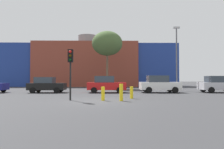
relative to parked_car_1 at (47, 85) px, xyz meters
The scene contains 12 objects.
ground_plane 10.20m from the parked_car_1, 54.80° to the right, with size 200.00×200.00×0.00m, color #38383A.
building_backdrop 20.75m from the parked_car_1, 83.99° to the left, with size 35.64×10.36×10.62m.
parked_car_1 is the anchor object (origin of this frame).
parked_car_2 6.44m from the parked_car_1, ahead, with size 4.13×2.03×1.79m.
parked_car_3 12.20m from the parked_car_1, ahead, with size 4.27×2.09×1.85m.
parked_car_4 18.72m from the parked_car_1, ahead, with size 4.16×2.04×1.80m.
traffic_light_island 8.93m from the parked_car_1, 62.07° to the right, with size 0.37×0.36×3.53m.
bare_tree_0 12.78m from the parked_car_1, 54.94° to the left, with size 4.74×4.74×8.90m.
bollard_yellow_0 10.14m from the parked_car_1, 51.10° to the right, with size 0.24×0.24×0.94m, color yellow.
bollard_yellow_1 11.15m from the parked_car_1, 47.00° to the right, with size 0.24×0.24×1.15m, color yellow.
bollard_yellow_2 10.71m from the parked_car_1, 37.62° to the right, with size 0.24×0.24×0.92m, color yellow.
street_lamp 15.67m from the parked_car_1, ahead, with size 0.80×0.24×7.90m.
Camera 1 is at (0.97, -13.12, 1.47)m, focal length 31.68 mm.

